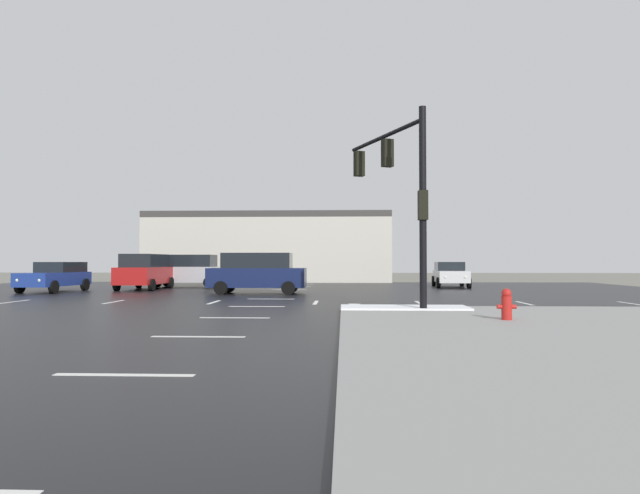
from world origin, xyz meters
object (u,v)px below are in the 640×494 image
suv_silver (187,270)px  sedan_blue (56,276)px  fire_hydrant (507,304)px  suv_navy (257,272)px  suv_red (145,271)px  traffic_signal_mast (400,181)px  sedan_white (450,274)px

suv_silver → sedan_blue: suv_silver is taller
fire_hydrant → sedan_blue: 24.39m
suv_navy → suv_red: 8.16m
fire_hydrant → suv_navy: (-8.42, 13.30, 0.55)m
fire_hydrant → suv_silver: (-13.92, 20.31, 0.55)m
traffic_signal_mast → sedan_white: size_ratio=1.35×
sedan_white → suv_silver: suv_silver is taller
suv_silver → traffic_signal_mast: bearing=-52.7°
fire_hydrant → suv_red: (-15.54, 17.29, 0.55)m
suv_navy → suv_red: (-7.12, 3.99, 0.00)m
traffic_signal_mast → fire_hydrant: (2.26, -4.03, -3.75)m
traffic_signal_mast → fire_hydrant: traffic_signal_mast is taller
traffic_signal_mast → suv_silver: size_ratio=1.28×
sedan_white → suv_red: (-18.13, -3.85, 0.24)m
suv_red → suv_silver: bearing=-28.0°
sedan_blue → suv_red: 4.66m
traffic_signal_mast → sedan_white: bearing=-39.5°
traffic_signal_mast → suv_silver: (-11.67, 16.28, -3.20)m
fire_hydrant → suv_red: 23.25m
traffic_signal_mast → sedan_blue: 20.53m
traffic_signal_mast → fire_hydrant: bearing=-174.5°
suv_silver → suv_navy: bearing=-50.2°
sedan_white → sedan_blue: 22.94m
sedan_blue → suv_red: suv_red is taller
suv_navy → suv_silver: size_ratio=0.99×
suv_navy → traffic_signal_mast: bearing=123.2°
sedan_white → sedan_blue: same height
suv_silver → suv_red: same height
fire_hydrant → suv_navy: 15.75m
fire_hydrant → suv_red: bearing=131.9°
fire_hydrant → suv_silver: suv_silver is taller
traffic_signal_mast → sedan_blue: bearing=34.4°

